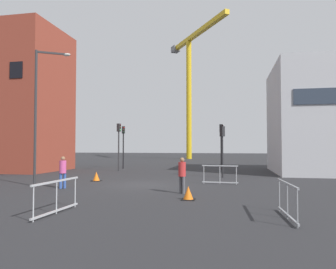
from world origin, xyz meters
TOP-DOWN VIEW (x-y plane):
  - ground at (0.00, 0.00)m, footprint 160.00×160.00m
  - brick_building at (-13.81, 7.79)m, footprint 7.91×6.75m
  - construction_crane at (-1.75, 35.89)m, footprint 11.03×16.53m
  - streetlamp_tall at (-5.44, -1.55)m, footprint 1.68×1.00m
  - traffic_light_far at (4.35, 4.91)m, footprint 0.37×0.37m
  - traffic_light_corner at (4.08, 11.83)m, footprint 0.38×0.27m
  - traffic_light_near at (-4.69, 9.09)m, footprint 0.39×0.32m
  - traffic_light_crosswalk at (-5.25, 11.92)m, footprint 0.36×0.38m
  - pedestrian_walking at (-3.60, -2.28)m, footprint 0.34×0.34m
  - pedestrian_waiting at (2.71, -2.83)m, footprint 0.34×0.34m
  - safety_barrier_left_run at (4.30, 1.18)m, footprint 2.06×0.19m
  - safety_barrier_mid_span at (6.59, -7.23)m, footprint 0.22×2.48m
  - safety_barrier_right_run at (-0.61, -7.97)m, footprint 0.17×2.59m
  - traffic_cone_striped at (-3.33, 1.30)m, footprint 0.57×0.57m
  - traffic_cone_by_barrier at (3.21, -4.47)m, footprint 0.55×0.55m

SIDE VIEW (x-z plane):
  - ground at x=0.00m, z-range 0.00..0.00m
  - traffic_cone_by_barrier at x=3.21m, z-range -0.02..0.54m
  - traffic_cone_striped at x=-3.33m, z-range -0.02..0.55m
  - safety_barrier_left_run at x=4.30m, z-range 0.02..1.10m
  - safety_barrier_mid_span at x=6.59m, z-range 0.02..1.10m
  - safety_barrier_right_run at x=-0.61m, z-range 0.02..1.10m
  - pedestrian_walking at x=-3.60m, z-range 0.13..1.78m
  - pedestrian_waiting at x=2.71m, z-range 0.13..1.79m
  - traffic_light_far at x=4.35m, z-range 0.63..4.18m
  - traffic_light_crosswalk at x=-5.25m, z-range 0.70..4.79m
  - traffic_light_near at x=-4.69m, z-range 0.70..4.85m
  - traffic_light_corner at x=4.08m, z-range 0.70..4.86m
  - streetlamp_tall at x=-5.44m, z-range 0.67..8.19m
  - brick_building at x=-13.81m, z-range 0.00..12.53m
  - construction_crane at x=-1.75m, z-range 3.80..24.80m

